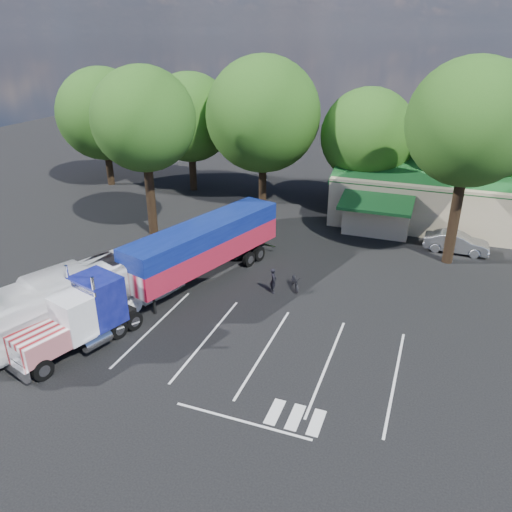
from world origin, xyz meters
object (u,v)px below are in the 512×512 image
(tour_bus, at_px, (83,295))
(silver_sedan, at_px, (456,242))
(bicycle, at_px, (295,281))
(semi_truck, at_px, (177,260))
(woman, at_px, (273,280))

(tour_bus, height_order, silver_sedan, tour_bus)
(bicycle, bearing_deg, silver_sedan, 18.36)
(semi_truck, xyz_separation_m, woman, (5.36, 2.20, -1.46))
(bicycle, distance_m, silver_sedan, 13.29)
(woman, distance_m, silver_sedan, 14.78)
(semi_truck, xyz_separation_m, silver_sedan, (15.76, 12.70, -1.53))
(woman, xyz_separation_m, tour_bus, (-8.60, -6.79, 0.84))
(semi_truck, xyz_separation_m, bicycle, (6.47, 3.20, -1.80))
(bicycle, xyz_separation_m, tour_bus, (-9.71, -7.79, 1.18))
(woman, height_order, bicycle, woman)
(semi_truck, bearing_deg, silver_sedan, 55.60)
(woman, relative_size, bicycle, 0.90)
(woman, distance_m, bicycle, 1.53)
(semi_truck, height_order, silver_sedan, semi_truck)
(semi_truck, height_order, bicycle, semi_truck)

